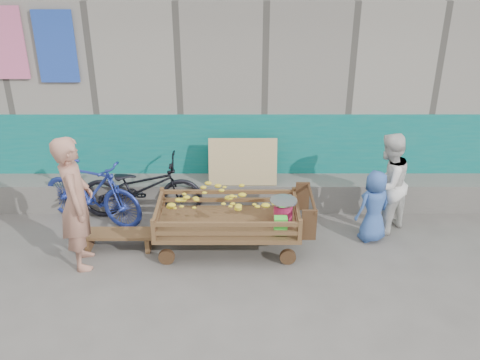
{
  "coord_description": "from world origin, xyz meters",
  "views": [
    {
      "loc": [
        0.25,
        -4.92,
        3.96
      ],
      "look_at": [
        0.26,
        1.2,
        1.0
      ],
      "focal_mm": 40.0,
      "sensor_mm": 36.0,
      "label": 1
    }
  ],
  "objects_px": {
    "child": "(374,206)",
    "banana_cart": "(225,211)",
    "bench": "(118,237)",
    "woman": "(387,184)",
    "vendor_man": "(76,203)",
    "bicycle_blue": "(91,192)",
    "bicycle_dark": "(141,188)"
  },
  "relations": [
    {
      "from": "child",
      "to": "banana_cart",
      "type": "bearing_deg",
      "value": -17.65
    },
    {
      "from": "banana_cart",
      "to": "bench",
      "type": "height_order",
      "value": "banana_cart"
    },
    {
      "from": "bench",
      "to": "banana_cart",
      "type": "bearing_deg",
      "value": -0.88
    },
    {
      "from": "woman",
      "to": "child",
      "type": "height_order",
      "value": "woman"
    },
    {
      "from": "vendor_man",
      "to": "child",
      "type": "xyz_separation_m",
      "value": [
        3.81,
        0.57,
        -0.36
      ]
    },
    {
      "from": "woman",
      "to": "child",
      "type": "bearing_deg",
      "value": 8.34
    },
    {
      "from": "vendor_man",
      "to": "woman",
      "type": "xyz_separation_m",
      "value": [
        4.02,
        0.82,
        -0.14
      ]
    },
    {
      "from": "woman",
      "to": "bicycle_blue",
      "type": "bearing_deg",
      "value": -44.56
    },
    {
      "from": "banana_cart",
      "to": "bicycle_dark",
      "type": "bearing_deg",
      "value": 143.73
    },
    {
      "from": "child",
      "to": "bicycle_blue",
      "type": "bearing_deg",
      "value": -31.86
    },
    {
      "from": "vendor_man",
      "to": "child",
      "type": "height_order",
      "value": "vendor_man"
    },
    {
      "from": "vendor_man",
      "to": "child",
      "type": "distance_m",
      "value": 3.86
    },
    {
      "from": "bench",
      "to": "bicycle_dark",
      "type": "xyz_separation_m",
      "value": [
        0.18,
        0.89,
        0.28
      ]
    },
    {
      "from": "bicycle_dark",
      "to": "bicycle_blue",
      "type": "xyz_separation_m",
      "value": [
        -0.68,
        -0.18,
        0.02
      ]
    },
    {
      "from": "vendor_man",
      "to": "bicycle_dark",
      "type": "distance_m",
      "value": 1.41
    },
    {
      "from": "bicycle_dark",
      "to": "bicycle_blue",
      "type": "height_order",
      "value": "bicycle_blue"
    },
    {
      "from": "bench",
      "to": "child",
      "type": "relative_size",
      "value": 0.97
    },
    {
      "from": "bicycle_dark",
      "to": "bicycle_blue",
      "type": "relative_size",
      "value": 1.09
    },
    {
      "from": "bench",
      "to": "vendor_man",
      "type": "relative_size",
      "value": 0.57
    },
    {
      "from": "banana_cart",
      "to": "vendor_man",
      "type": "distance_m",
      "value": 1.85
    },
    {
      "from": "child",
      "to": "bicycle_blue",
      "type": "xyz_separation_m",
      "value": [
        -3.93,
        0.48,
        -0.02
      ]
    },
    {
      "from": "banana_cart",
      "to": "vendor_man",
      "type": "xyz_separation_m",
      "value": [
        -1.8,
        -0.31,
        0.28
      ]
    },
    {
      "from": "bench",
      "to": "woman",
      "type": "relative_size",
      "value": 0.69
    },
    {
      "from": "woman",
      "to": "bench",
      "type": "bearing_deg",
      "value": -33.84
    },
    {
      "from": "banana_cart",
      "to": "bicycle_dark",
      "type": "distance_m",
      "value": 1.55
    },
    {
      "from": "woman",
      "to": "banana_cart",
      "type": "bearing_deg",
      "value": -28.53
    },
    {
      "from": "vendor_man",
      "to": "bicycle_blue",
      "type": "relative_size",
      "value": 1.06
    },
    {
      "from": "bicycle_blue",
      "to": "bench",
      "type": "bearing_deg",
      "value": -122.96
    },
    {
      "from": "vendor_man",
      "to": "bicycle_blue",
      "type": "height_order",
      "value": "vendor_man"
    },
    {
      "from": "bicycle_blue",
      "to": "vendor_man",
      "type": "bearing_deg",
      "value": -151.53
    },
    {
      "from": "banana_cart",
      "to": "bench",
      "type": "distance_m",
      "value": 1.48
    },
    {
      "from": "bench",
      "to": "woman",
      "type": "height_order",
      "value": "woman"
    }
  ]
}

